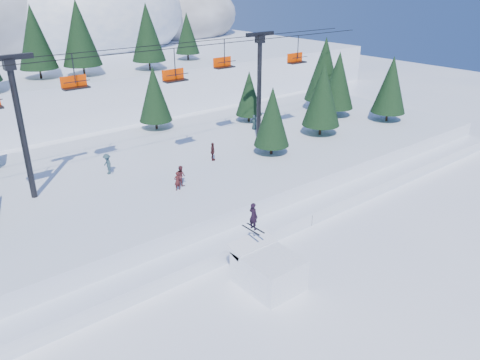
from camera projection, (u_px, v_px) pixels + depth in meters
ground at (292, 294)px, 27.98m from camera, size 160.00×160.00×0.00m
mid_shelf at (145, 182)px, 40.30m from camera, size 70.00×22.00×2.50m
berm at (213, 234)px, 33.46m from camera, size 70.00×6.00×1.10m
jump_kicker at (267, 268)px, 28.47m from camera, size 3.06×4.31×4.97m
chairlift at (150, 86)px, 37.85m from camera, size 46.00×3.21×10.28m
conifer_stand at (169, 112)px, 40.65m from camera, size 60.73×17.31×8.81m
distant_skiers at (149, 164)px, 38.39m from camera, size 31.21×8.75×1.73m
banner_near at (297, 224)px, 34.80m from camera, size 2.83×0.50×0.90m
banner_far at (337, 200)px, 38.58m from camera, size 2.72×0.94×0.90m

